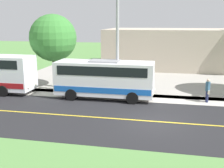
{
  "coord_description": "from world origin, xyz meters",
  "views": [
    {
      "loc": [
        15.96,
        0.66,
        5.98
      ],
      "look_at": [
        -3.5,
        -3.31,
        1.4
      ],
      "focal_mm": 44.05,
      "sensor_mm": 36.0,
      "label": 1
    }
  ],
  "objects_px": {
    "shuttle_bus_front": "(105,77)",
    "pedestrian_with_bags": "(208,90)",
    "tree_curbside": "(53,38)",
    "street_light_pole": "(117,36)",
    "commercial_building": "(178,48)"
  },
  "relations": [
    {
      "from": "shuttle_bus_front",
      "to": "street_light_pole",
      "type": "distance_m",
      "value": 3.32
    },
    {
      "from": "shuttle_bus_front",
      "to": "commercial_building",
      "type": "xyz_separation_m",
      "value": [
        -16.85,
        6.04,
        0.82
      ]
    },
    {
      "from": "street_light_pole",
      "to": "commercial_building",
      "type": "bearing_deg",
      "value": 162.78
    },
    {
      "from": "street_light_pole",
      "to": "tree_curbside",
      "type": "bearing_deg",
      "value": -111.71
    },
    {
      "from": "pedestrian_with_bags",
      "to": "street_light_pole",
      "type": "bearing_deg",
      "value": -89.48
    },
    {
      "from": "pedestrian_with_bags",
      "to": "tree_curbside",
      "type": "relative_size",
      "value": 0.27
    },
    {
      "from": "street_light_pole",
      "to": "tree_curbside",
      "type": "relative_size",
      "value": 1.34
    },
    {
      "from": "shuttle_bus_front",
      "to": "pedestrian_with_bags",
      "type": "height_order",
      "value": "shuttle_bus_front"
    },
    {
      "from": "shuttle_bus_front",
      "to": "pedestrian_with_bags",
      "type": "xyz_separation_m",
      "value": [
        -0.4,
        7.8,
        -0.69
      ]
    },
    {
      "from": "shuttle_bus_front",
      "to": "commercial_building",
      "type": "relative_size",
      "value": 0.42
    },
    {
      "from": "street_light_pole",
      "to": "shuttle_bus_front",
      "type": "bearing_deg",
      "value": -70.12
    },
    {
      "from": "commercial_building",
      "to": "street_light_pole",
      "type": "bearing_deg",
      "value": -17.22
    },
    {
      "from": "shuttle_bus_front",
      "to": "street_light_pole",
      "type": "bearing_deg",
      "value": 109.88
    },
    {
      "from": "pedestrian_with_bags",
      "to": "street_light_pole",
      "type": "xyz_separation_m",
      "value": [
        0.06,
        -6.88,
        3.86
      ]
    },
    {
      "from": "tree_curbside",
      "to": "commercial_building",
      "type": "bearing_deg",
      "value": 140.77
    }
  ]
}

